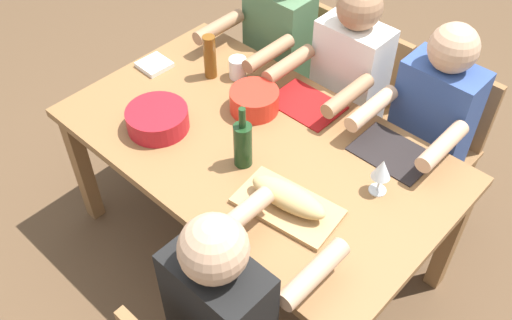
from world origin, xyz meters
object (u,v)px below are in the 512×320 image
at_px(serving_bowl_greens, 254,99).
at_px(bread_loaf, 288,197).
at_px(diner_far_left, 229,311).
at_px(beer_bottle, 210,57).
at_px(diner_near_left, 427,126).
at_px(cutting_board, 288,207).
at_px(diner_near_right, 273,46).
at_px(serving_bowl_salad, 157,118).
at_px(diner_near_center, 344,83).
at_px(napkin_stack, 154,65).
at_px(chair_near_center, 360,99).
at_px(chair_near_left, 437,140).
at_px(wine_glass, 382,170).
at_px(cup_near_right, 238,68).
at_px(chair_near_right, 294,64).
at_px(wine_bottle, 243,144).
at_px(dining_table, 256,155).

height_order(serving_bowl_greens, bread_loaf, bread_loaf).
xyz_separation_m(diner_far_left, beer_bottle, (0.94, -0.83, 0.15)).
bearing_deg(diner_near_left, bread_loaf, 81.27).
height_order(serving_bowl_greens, cutting_board, serving_bowl_greens).
height_order(diner_near_right, serving_bowl_salad, diner_near_right).
distance_m(diner_near_center, napkin_stack, 0.94).
distance_m(chair_near_center, chair_near_left, 0.46).
xyz_separation_m(chair_near_center, serving_bowl_salad, (0.38, 1.04, 0.31)).
distance_m(diner_near_left, serving_bowl_greens, 0.79).
distance_m(wine_glass, cup_near_right, 0.93).
distance_m(diner_near_center, cutting_board, 0.89).
bearing_deg(beer_bottle, serving_bowl_greens, 172.79).
bearing_deg(cup_near_right, diner_near_right, -76.03).
relative_size(chair_near_right, wine_bottle, 2.93).
bearing_deg(chair_near_right, bread_loaf, 128.63).
xyz_separation_m(chair_near_right, serving_bowl_salad, (-0.09, 1.04, 0.31)).
relative_size(wine_bottle, napkin_stack, 2.07).
bearing_deg(chair_near_left, bread_loaf, 82.85).
distance_m(chair_near_center, diner_near_right, 0.54).
bearing_deg(serving_bowl_greens, chair_near_right, -64.81).
relative_size(dining_table, chair_near_right, 1.99).
bearing_deg(serving_bowl_greens, diner_far_left, 128.10).
relative_size(serving_bowl_greens, cup_near_right, 2.15).
relative_size(chair_near_right, diner_near_right, 0.71).
xyz_separation_m(chair_near_left, serving_bowl_salad, (0.84, 1.04, 0.31)).
relative_size(diner_near_center, diner_far_left, 1.00).
relative_size(chair_near_center, chair_near_right, 1.00).
distance_m(diner_near_center, diner_near_right, 0.46).
relative_size(chair_near_left, serving_bowl_greens, 3.82).
bearing_deg(chair_near_center, wine_bottle, 92.81).
distance_m(beer_bottle, wine_glass, 1.02).
bearing_deg(beer_bottle, diner_near_left, -154.87).
height_order(chair_near_right, chair_near_left, same).
bearing_deg(bread_loaf, wine_bottle, -11.75).
height_order(diner_far_left, wine_bottle, diner_far_left).
bearing_deg(napkin_stack, chair_near_right, -109.30).
bearing_deg(chair_near_left, serving_bowl_salad, 51.06).
relative_size(chair_near_right, chair_near_left, 1.00).
bearing_deg(chair_near_left, chair_near_center, 0.00).
bearing_deg(diner_near_left, chair_near_left, -90.00).
height_order(serving_bowl_greens, napkin_stack, serving_bowl_greens).
height_order(serving_bowl_greens, wine_bottle, wine_bottle).
bearing_deg(serving_bowl_salad, diner_near_center, -113.68).
xyz_separation_m(bread_loaf, wine_bottle, (0.29, -0.06, 0.04)).
xyz_separation_m(chair_near_center, beer_bottle, (0.48, 0.63, 0.37)).
bearing_deg(chair_near_center, cup_near_right, 55.29).
distance_m(diner_near_center, chair_near_left, 0.54).
bearing_deg(wine_bottle, beer_bottle, -31.45).
bearing_deg(diner_near_left, serving_bowl_greens, 38.06).
bearing_deg(cup_near_right, wine_bottle, 136.34).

